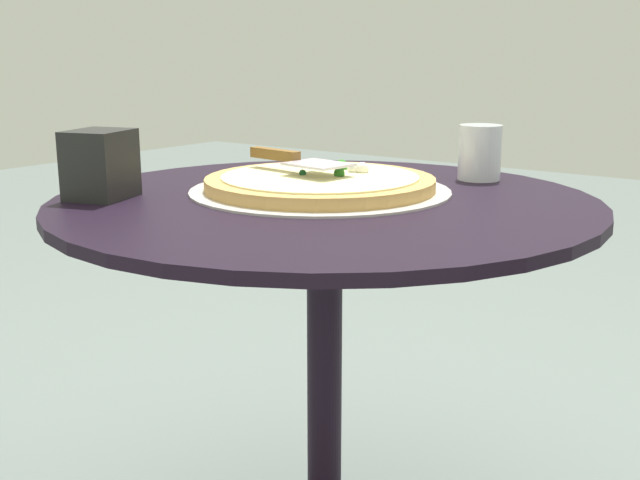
{
  "coord_description": "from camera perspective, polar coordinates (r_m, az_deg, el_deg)",
  "views": [
    {
      "loc": [
        0.72,
        -1.01,
        0.94
      ],
      "look_at": [
        -0.04,
        0.04,
        0.62
      ],
      "focal_mm": 43.91,
      "sensor_mm": 36.0,
      "label": 1
    }
  ],
  "objects": [
    {
      "name": "patio_table",
      "position": [
        1.31,
        0.33,
        -5.88
      ],
      "size": [
        0.88,
        0.88,
        0.71
      ],
      "color": "black",
      "rests_on": "ground"
    },
    {
      "name": "pizza_on_tray",
      "position": [
        1.31,
        0.02,
        4.1
      ],
      "size": [
        0.44,
        0.44,
        0.04
      ],
      "color": "beige",
      "rests_on": "patio_table"
    },
    {
      "name": "pizza_server",
      "position": [
        1.34,
        -1.84,
        5.93
      ],
      "size": [
        0.21,
        0.09,
        0.02
      ],
      "color": "silver",
      "rests_on": "pizza_on_tray"
    },
    {
      "name": "drinking_cup",
      "position": [
        1.46,
        11.57,
        6.27
      ],
      "size": [
        0.08,
        0.08,
        0.1
      ],
      "primitive_type": "cylinder",
      "color": "silver",
      "rests_on": "patio_table"
    },
    {
      "name": "napkin_dispenser",
      "position": [
        1.29,
        -15.72,
        5.32
      ],
      "size": [
        0.11,
        0.12,
        0.11
      ],
      "primitive_type": "cube",
      "rotation": [
        0.0,
        0.0,
        1.87
      ],
      "color": "black",
      "rests_on": "patio_table"
    }
  ]
}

